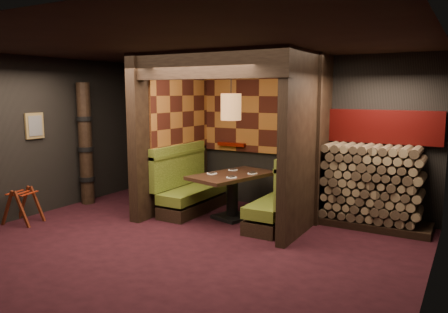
% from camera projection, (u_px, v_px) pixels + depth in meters
% --- Properties ---
extents(floor, '(6.50, 5.50, 0.02)m').
position_uv_depth(floor, '(179.00, 247.00, 6.34)').
color(floor, black).
rests_on(floor, ground).
extents(ceiling, '(6.50, 5.50, 0.02)m').
position_uv_depth(ceiling, '(176.00, 44.00, 5.92)').
color(ceiling, black).
rests_on(ceiling, ground).
extents(wall_back, '(6.50, 0.02, 2.85)m').
position_uv_depth(wall_back, '(261.00, 133.00, 8.50)').
color(wall_back, black).
rests_on(wall_back, ground).
extents(wall_left, '(0.02, 5.50, 2.85)m').
position_uv_depth(wall_left, '(29.00, 137.00, 7.75)').
color(wall_left, black).
rests_on(wall_left, ground).
extents(wall_right, '(0.02, 5.50, 2.85)m').
position_uv_depth(wall_right, '(433.00, 169.00, 4.52)').
color(wall_right, black).
rests_on(wall_right, ground).
extents(partition_left, '(0.20, 2.20, 2.85)m').
position_uv_depth(partition_left, '(171.00, 134.00, 8.21)').
color(partition_left, black).
rests_on(partition_left, floor).
extents(partition_right, '(0.15, 2.10, 2.85)m').
position_uv_depth(partition_right, '(307.00, 142.00, 6.94)').
color(partition_right, black).
rests_on(partition_right, floor).
extents(header_beam, '(2.85, 0.18, 0.44)m').
position_uv_depth(header_beam, '(203.00, 64.00, 6.57)').
color(header_beam, black).
rests_on(header_beam, partition_left).
extents(tapa_back_panel, '(2.40, 0.06, 1.55)m').
position_uv_depth(tapa_back_panel, '(259.00, 113.00, 8.41)').
color(tapa_back_panel, '#985822').
rests_on(tapa_back_panel, wall_back).
extents(tapa_side_panel, '(0.04, 1.85, 1.45)m').
position_uv_depth(tapa_side_panel, '(182.00, 112.00, 8.24)').
color(tapa_side_panel, '#985822').
rests_on(tapa_side_panel, partition_left).
extents(lacquer_shelf, '(0.60, 0.12, 0.07)m').
position_uv_depth(lacquer_shelf, '(232.00, 144.00, 8.73)').
color(lacquer_shelf, '#5C0C04').
rests_on(lacquer_shelf, wall_back).
extents(booth_bench_left, '(0.68, 1.60, 1.14)m').
position_uv_depth(booth_bench_left, '(189.00, 190.00, 8.17)').
color(booth_bench_left, black).
rests_on(booth_bench_left, floor).
extents(booth_bench_right, '(0.68, 1.60, 1.14)m').
position_uv_depth(booth_bench_right, '(283.00, 203.00, 7.23)').
color(booth_bench_right, black).
rests_on(booth_bench_right, floor).
extents(dining_table, '(1.20, 1.69, 0.80)m').
position_uv_depth(dining_table, '(232.00, 187.00, 7.64)').
color(dining_table, black).
rests_on(dining_table, floor).
extents(place_settings, '(0.78, 0.81, 0.03)m').
position_uv_depth(place_settings, '(232.00, 173.00, 7.61)').
color(place_settings, white).
rests_on(place_settings, dining_table).
extents(pendant_lamp, '(0.35, 0.35, 1.11)m').
position_uv_depth(pendant_lamp, '(231.00, 107.00, 7.40)').
color(pendant_lamp, brown).
rests_on(pendant_lamp, ceiling).
extents(framed_picture, '(0.05, 0.36, 0.46)m').
position_uv_depth(framed_picture, '(35.00, 126.00, 7.78)').
color(framed_picture, olive).
rests_on(framed_picture, wall_left).
extents(luggage_rack, '(0.68, 0.54, 0.65)m').
position_uv_depth(luggage_rack, '(23.00, 205.00, 7.41)').
color(luggage_rack, '#4F1C0D').
rests_on(luggage_rack, floor).
extents(totem_column, '(0.31, 0.31, 2.40)m').
position_uv_depth(totem_column, '(85.00, 145.00, 8.62)').
color(totem_column, black).
rests_on(totem_column, floor).
extents(firewood_stack, '(1.73, 0.70, 1.36)m').
position_uv_depth(firewood_stack, '(377.00, 187.00, 7.12)').
color(firewood_stack, black).
rests_on(firewood_stack, floor).
extents(mosaic_header, '(1.83, 0.10, 0.56)m').
position_uv_depth(mosaic_header, '(384.00, 127.00, 7.26)').
color(mosaic_header, '#680D0B').
rests_on(mosaic_header, wall_back).
extents(bay_front_post, '(0.08, 0.08, 2.85)m').
position_uv_depth(bay_front_post, '(318.00, 141.00, 7.12)').
color(bay_front_post, black).
rests_on(bay_front_post, floor).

